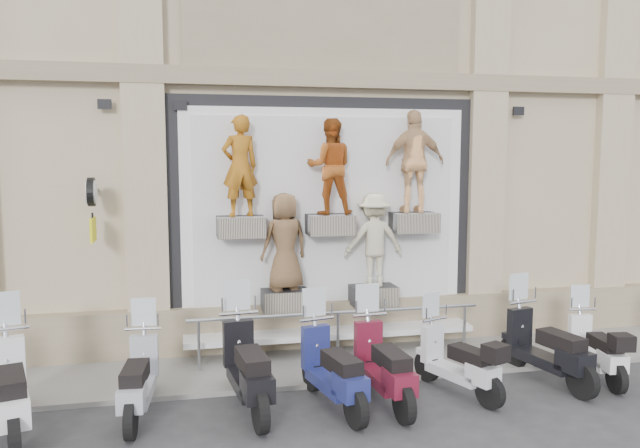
# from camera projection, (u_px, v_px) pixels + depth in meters

# --- Properties ---
(ground) EXTENTS (90.00, 90.00, 0.00)m
(ground) POSITION_uv_depth(u_px,v_px,m) (373.00, 412.00, 8.60)
(ground) COLOR #303033
(ground) RESTS_ON ground
(sidewalk) EXTENTS (16.00, 2.20, 0.08)m
(sidewalk) POSITION_uv_depth(u_px,v_px,m) (336.00, 360.00, 10.63)
(sidewalk) COLOR gray
(sidewalk) RESTS_ON ground
(building) EXTENTS (14.00, 8.60, 12.00)m
(building) POSITION_uv_depth(u_px,v_px,m) (287.00, 50.00, 14.73)
(building) COLOR tan
(building) RESTS_ON ground
(shop_vitrine) EXTENTS (5.60, 0.83, 4.30)m
(shop_vitrine) POSITION_uv_depth(u_px,v_px,m) (334.00, 218.00, 11.02)
(shop_vitrine) COLOR black
(shop_vitrine) RESTS_ON ground
(guard_rail) EXTENTS (5.06, 0.10, 0.93)m
(guard_rail) POSITION_uv_depth(u_px,v_px,m) (338.00, 338.00, 10.49)
(guard_rail) COLOR #9EA0A5
(guard_rail) RESTS_ON ground
(clock_sign_bracket) EXTENTS (0.10, 0.80, 1.02)m
(clock_sign_bracket) POSITION_uv_depth(u_px,v_px,m) (92.00, 201.00, 9.85)
(clock_sign_bracket) COLOR black
(clock_sign_bracket) RESTS_ON ground
(scooter_b) EXTENTS (1.18, 2.21, 1.72)m
(scooter_b) POSITION_uv_depth(u_px,v_px,m) (9.00, 370.00, 7.77)
(scooter_b) COLOR white
(scooter_b) RESTS_ON ground
(scooter_c) EXTENTS (0.70, 1.89, 1.50)m
(scooter_c) POSITION_uv_depth(u_px,v_px,m) (138.00, 363.00, 8.35)
(scooter_c) COLOR #9799A4
(scooter_c) RESTS_ON ground
(scooter_d) EXTENTS (0.84, 2.16, 1.71)m
(scooter_d) POSITION_uv_depth(u_px,v_px,m) (247.00, 350.00, 8.59)
(scooter_d) COLOR black
(scooter_d) RESTS_ON ground
(scooter_e) EXTENTS (0.95, 2.04, 1.59)m
(scooter_e) POSITION_uv_depth(u_px,v_px,m) (333.00, 353.00, 8.65)
(scooter_e) COLOR navy
(scooter_e) RESTS_ON ground
(scooter_f) EXTENTS (0.72, 2.02, 1.61)m
(scooter_f) POSITION_uv_depth(u_px,v_px,m) (383.00, 348.00, 8.82)
(scooter_f) COLOR #590F20
(scooter_f) RESTS_ON ground
(scooter_g) EXTENTS (1.10, 1.83, 1.43)m
(scooter_g) POSITION_uv_depth(u_px,v_px,m) (457.00, 347.00, 9.17)
(scooter_g) COLOR silver
(scooter_g) RESTS_ON ground
(scooter_h) EXTENTS (0.97, 2.07, 1.62)m
(scooter_h) POSITION_uv_depth(u_px,v_px,m) (547.00, 332.00, 9.62)
(scooter_h) COLOR black
(scooter_h) RESTS_ON ground
(scooter_i) EXTENTS (0.73, 1.77, 1.40)m
(scooter_i) POSITION_uv_depth(u_px,v_px,m) (596.00, 336.00, 9.81)
(scooter_i) COLOR white
(scooter_i) RESTS_ON ground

